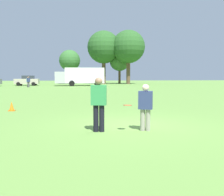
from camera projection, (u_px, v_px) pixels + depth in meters
name	position (u px, v px, depth m)	size (l,w,h in m)	color
ground_plane	(131.00, 126.00, 9.26)	(175.76, 175.76, 0.00)	#608C3D
player_thrower	(99.00, 101.00, 8.19)	(0.52, 0.36, 1.72)	black
player_defender	(145.00, 105.00, 8.35)	(0.51, 0.39, 1.51)	gray
frisbee	(127.00, 105.00, 8.18)	(0.27, 0.27, 0.06)	#E54C33
traffic_cone	(12.00, 106.00, 13.15)	(0.32, 0.32, 0.48)	#D8590C
parked_car_center	(27.00, 81.00, 46.81)	(4.20, 2.22, 1.82)	#B7AD99
box_truck	(81.00, 76.00, 45.77)	(8.50, 3.03, 3.18)	white
bystander_sideline_watcher	(28.00, 81.00, 40.78)	(0.49, 0.48, 1.57)	gray
bystander_far_jogger	(29.00, 81.00, 40.10)	(0.50, 0.52, 1.66)	#4C4C51
tree_west_oak	(70.00, 61.00, 56.54)	(4.56, 4.56, 7.42)	brown
tree_west_maple	(104.00, 47.00, 56.92)	(7.16, 7.16, 11.63)	brown
tree_center_elm	(120.00, 61.00, 59.05)	(4.60, 4.60, 7.47)	brown
tree_east_birch	(128.00, 47.00, 55.93)	(7.14, 7.14, 11.61)	brown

